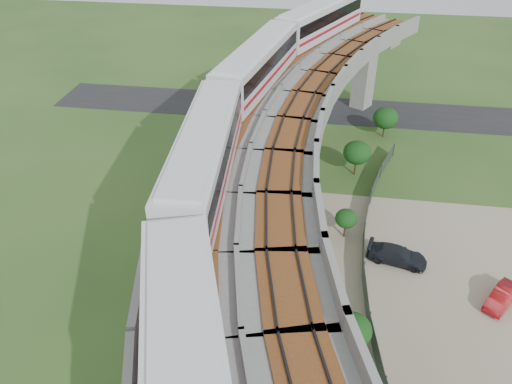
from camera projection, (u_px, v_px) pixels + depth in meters
The scene contains 12 objects.
ground at pixel (252, 265), 39.03m from camera, with size 160.00×160.00×0.00m, color #2D4D1E.
dirt_lot at pixel (441, 304), 35.67m from camera, with size 18.00×26.00×0.04m, color gray.
asphalt_road at pixel (288, 108), 63.66m from camera, with size 60.00×8.00×0.03m, color #232326.
viaduct at pixel (308, 171), 33.52m from camera, with size 19.58×73.98×11.40m.
metro_train at pixel (263, 108), 34.11m from camera, with size 11.75×61.28×3.64m.
fence at pixel (381, 271), 37.42m from camera, with size 3.87×38.73×1.50m.
tree_0 at pixel (386, 118), 55.78m from camera, with size 2.83×2.83×3.53m.
tree_1 at pixel (357, 153), 48.87m from camera, with size 2.71×2.71×3.67m.
tree_2 at pixel (346, 219), 40.93m from camera, with size 1.84×1.84×2.70m.
tree_3 at pixel (352, 330), 31.45m from camera, with size 2.49×2.49×2.83m.
car_red at pixel (502, 297), 35.33m from camera, with size 1.32×3.77×1.24m, color #A10E12.
car_dark at pixel (397, 255), 38.99m from camera, with size 1.87×4.60×1.33m, color black.
Camera 1 is at (4.57, -28.84, 26.54)m, focal length 35.00 mm.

